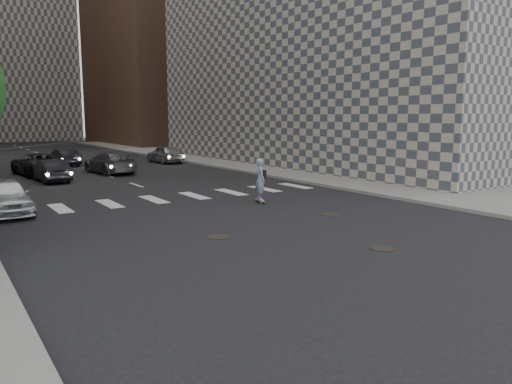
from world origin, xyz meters
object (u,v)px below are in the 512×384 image
(traffic_car_a, at_px, (51,170))
(traffic_car_e, at_px, (64,157))
(traffic_car_c, at_px, (37,164))
(traffic_car_b, at_px, (110,163))
(traffic_car_d, at_px, (165,154))
(silver_sedan, at_px, (5,197))
(skateboarder, at_px, (260,180))

(traffic_car_a, bearing_deg, traffic_car_e, -109.28)
(traffic_car_c, bearing_deg, traffic_car_a, 84.00)
(traffic_car_c, bearing_deg, traffic_car_b, 151.31)
(traffic_car_b, bearing_deg, traffic_car_d, -146.95)
(traffic_car_e, bearing_deg, traffic_car_a, 67.29)
(traffic_car_b, relative_size, traffic_car_e, 1.24)
(traffic_car_a, height_order, traffic_car_d, traffic_car_d)
(traffic_car_c, bearing_deg, silver_sedan, 69.22)
(traffic_car_e, bearing_deg, traffic_car_d, 158.23)
(skateboarder, relative_size, traffic_car_e, 0.49)
(traffic_car_e, bearing_deg, traffic_car_c, 56.19)
(traffic_car_a, relative_size, traffic_car_b, 0.80)
(traffic_car_a, height_order, traffic_car_c, traffic_car_c)
(traffic_car_d, xyz_separation_m, traffic_car_e, (-7.31, 2.02, -0.07))
(skateboarder, xyz_separation_m, traffic_car_c, (-6.13, 16.37, -0.30))
(traffic_car_a, xyz_separation_m, traffic_car_c, (-0.02, 4.03, 0.06))
(skateboarder, distance_m, traffic_car_e, 21.95)
(traffic_car_b, xyz_separation_m, traffic_car_d, (5.97, 4.99, 0.01))
(traffic_car_a, height_order, traffic_car_e, traffic_car_e)
(traffic_car_b, bearing_deg, traffic_car_a, 22.80)
(traffic_car_e, bearing_deg, traffic_car_b, 94.50)
(traffic_car_a, bearing_deg, traffic_car_c, -92.63)
(traffic_car_d, bearing_deg, traffic_car_e, -17.75)
(skateboarder, height_order, traffic_car_e, skateboarder)
(traffic_car_a, distance_m, traffic_car_d, 12.44)
(silver_sedan, xyz_separation_m, traffic_car_c, (3.43, 13.23, 0.01))
(skateboarder, xyz_separation_m, traffic_car_b, (-2.02, 14.67, -0.30))
(skateboarder, relative_size, silver_sedan, 0.48)
(traffic_car_c, distance_m, traffic_car_d, 10.60)
(traffic_car_b, bearing_deg, traffic_car_c, -29.31)
(traffic_car_a, height_order, traffic_car_b, traffic_car_b)
(traffic_car_d, bearing_deg, silver_sedan, 48.48)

